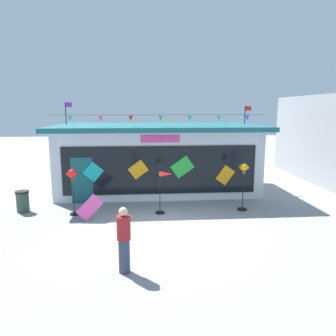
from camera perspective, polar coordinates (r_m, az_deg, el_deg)
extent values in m
plane|color=gray|center=(11.10, -0.08, -10.85)|extent=(80.00, 80.00, 0.00)
cube|color=silver|center=(16.33, -1.85, 1.58)|extent=(9.34, 4.58, 3.08)
cube|color=#195660|center=(15.70, -1.80, 7.25)|extent=(9.74, 5.50, 0.20)
cube|color=silver|center=(13.87, -1.38, 5.22)|extent=(8.59, 0.08, 0.49)
cube|color=#EA4CA3|center=(13.84, -1.38, 5.20)|extent=(1.68, 0.04, 0.35)
cube|color=black|center=(14.07, -1.36, -0.39)|extent=(8.40, 0.06, 2.10)
cube|color=#195660|center=(14.35, -14.89, -2.16)|extent=(0.90, 0.07, 2.00)
cube|color=#19B7BC|center=(14.14, -13.04, -0.67)|extent=(0.90, 0.03, 0.91)
cube|color=orange|center=(13.98, -5.27, -0.29)|extent=(0.90, 0.03, 0.87)
cube|color=green|center=(14.07, 2.54, 0.18)|extent=(1.07, 0.03, 1.02)
cube|color=orange|center=(14.51, 10.05, -1.25)|extent=(0.87, 0.03, 0.93)
cylinder|color=black|center=(13.55, -1.33, 9.38)|extent=(8.96, 0.01, 0.01)
cone|color=#19B7BC|center=(13.83, -16.92, 8.38)|extent=(0.20, 0.20, 0.22)
cone|color=#EA4CA3|center=(13.62, -11.81, 8.59)|extent=(0.20, 0.20, 0.22)
cone|color=red|center=(13.53, -6.59, 8.72)|extent=(0.20, 0.20, 0.22)
cone|color=green|center=(13.55, -1.33, 8.79)|extent=(0.20, 0.20, 0.22)
cone|color=#19B7BC|center=(13.68, 3.87, 8.78)|extent=(0.20, 0.20, 0.22)
cone|color=#19B7BC|center=(13.91, 8.93, 8.71)|extent=(0.20, 0.20, 0.22)
cone|color=blue|center=(14.25, 13.78, 8.57)|extent=(0.20, 0.20, 0.22)
cylinder|color=black|center=(16.52, -17.59, 9.15)|extent=(0.04, 0.04, 1.08)
cube|color=purple|center=(16.49, -17.12, 10.63)|extent=(0.32, 0.02, 0.22)
cylinder|color=black|center=(16.95, 13.39, 9.07)|extent=(0.04, 0.04, 0.90)
cube|color=red|center=(17.00, 13.96, 10.17)|extent=(0.32, 0.02, 0.22)
cylinder|color=black|center=(13.11, -16.17, -7.79)|extent=(0.35, 0.35, 0.06)
cylinder|color=black|center=(12.91, -16.32, -4.84)|extent=(0.03, 0.03, 1.45)
sphere|color=red|center=(12.71, -16.53, -0.90)|extent=(0.36, 0.36, 0.36)
cube|color=red|center=(12.71, -16.53, -0.90)|extent=(0.36, 0.36, 0.08)
cube|color=brown|center=(12.76, -16.47, -1.95)|extent=(0.10, 0.10, 0.10)
cylinder|color=black|center=(12.76, -1.42, -7.87)|extent=(0.36, 0.36, 0.06)
cylinder|color=black|center=(12.55, -1.43, -4.59)|extent=(0.03, 0.03, 1.57)
cone|color=red|center=(12.38, -0.33, -1.06)|extent=(0.50, 0.26, 0.22)
cylinder|color=yellow|center=(12.37, -1.45, -1.08)|extent=(0.03, 0.16, 0.16)
cylinder|color=black|center=(13.51, 12.94, -7.10)|extent=(0.38, 0.38, 0.06)
cylinder|color=black|center=(13.30, 13.08, -3.92)|extent=(0.03, 0.03, 1.61)
sphere|color=orange|center=(13.11, 13.24, 0.14)|extent=(0.31, 0.31, 0.31)
cube|color=orange|center=(13.11, 13.24, 0.14)|extent=(0.31, 0.31, 0.07)
cube|color=brown|center=(13.14, 13.21, -0.78)|extent=(0.10, 0.10, 0.10)
cylinder|color=#333D56|center=(8.35, -7.71, -15.11)|extent=(0.28, 0.28, 0.86)
cylinder|color=maroon|center=(8.07, -7.84, -10.42)|extent=(0.34, 0.34, 0.60)
sphere|color=beige|center=(7.93, -7.91, -7.64)|extent=(0.22, 0.22, 0.22)
cylinder|color=#2D4238|center=(14.07, -24.23, -5.55)|extent=(0.48, 0.48, 0.77)
cylinder|color=black|center=(13.97, -24.36, -3.87)|extent=(0.52, 0.52, 0.08)
cube|color=#EA4CA3|center=(12.17, -13.62, -6.79)|extent=(0.98, 0.25, 0.98)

